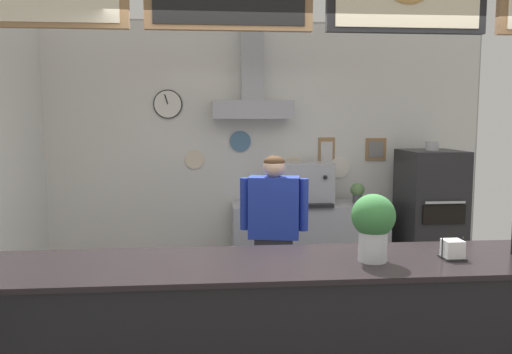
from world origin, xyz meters
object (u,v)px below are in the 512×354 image
(shop_worker, at_px, (274,239))
(espresso_machine, at_px, (306,184))
(pizza_oven, at_px, (429,219))
(potted_sage, at_px, (268,194))
(napkin_holder, at_px, (453,250))
(potted_thyme, at_px, (357,192))
(basil_vase, at_px, (373,225))

(shop_worker, xyz_separation_m, espresso_machine, (0.51, 1.22, 0.32))
(pizza_oven, bearing_deg, potted_sage, 174.35)
(shop_worker, relative_size, napkin_holder, 11.61)
(napkin_holder, bearing_deg, shop_worker, 118.82)
(shop_worker, relative_size, potted_thyme, 7.10)
(shop_worker, xyz_separation_m, basil_vase, (0.37, -1.57, 0.44))
(pizza_oven, bearing_deg, napkin_holder, -110.98)
(shop_worker, bearing_deg, napkin_holder, 129.74)
(espresso_machine, relative_size, potted_thyme, 2.57)
(potted_sage, bearing_deg, pizza_oven, -5.65)
(pizza_oven, distance_m, espresso_machine, 1.42)
(potted_thyme, height_order, potted_sage, potted_thyme)
(potted_sage, height_order, napkin_holder, napkin_holder)
(pizza_oven, xyz_separation_m, basil_vase, (-1.48, -2.62, 0.51))
(napkin_holder, bearing_deg, basil_vase, -178.78)
(pizza_oven, distance_m, napkin_holder, 2.82)
(espresso_machine, bearing_deg, potted_thyme, 1.17)
(pizza_oven, xyz_separation_m, potted_sage, (-1.77, 0.17, 0.28))
(basil_vase, bearing_deg, potted_sage, 95.79)
(pizza_oven, xyz_separation_m, potted_thyme, (-0.77, 0.18, 0.29))
(potted_thyme, relative_size, napkin_holder, 1.64)
(pizza_oven, height_order, napkin_holder, pizza_oven)
(pizza_oven, height_order, potted_sage, pizza_oven)
(espresso_machine, distance_m, napkin_holder, 2.80)
(potted_sage, distance_m, basil_vase, 2.82)
(potted_thyme, relative_size, potted_sage, 1.07)
(potted_sage, bearing_deg, napkin_holder, -74.61)
(espresso_machine, height_order, potted_sage, espresso_machine)
(potted_sage, bearing_deg, basil_vase, -84.21)
(pizza_oven, bearing_deg, shop_worker, -150.48)
(potted_sage, relative_size, basil_vase, 0.53)
(potted_thyme, relative_size, basil_vase, 0.56)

